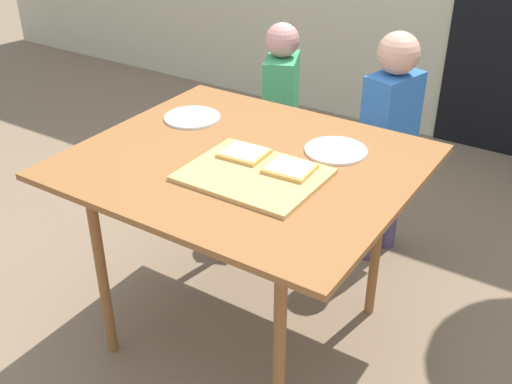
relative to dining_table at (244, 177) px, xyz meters
name	(u,v)px	position (x,y,z in m)	size (l,w,h in m)	color
ground_plane	(246,329)	(0.00, 0.00, -0.69)	(16.00, 16.00, 0.00)	#80684F
dining_table	(244,177)	(0.00, 0.00, 0.00)	(1.11, 0.97, 0.76)	brown
cutting_board	(253,175)	(0.09, -0.09, 0.08)	(0.43, 0.34, 0.01)	tan
pizza_slice_far_right	(290,168)	(0.18, -0.01, 0.09)	(0.15, 0.14, 0.02)	#DFA34E
pizza_slice_far_left	(244,154)	(0.00, 0.00, 0.09)	(0.15, 0.14, 0.02)	#DFA34E
plate_white_right	(336,150)	(0.23, 0.21, 0.07)	(0.21, 0.21, 0.01)	white
plate_white_left	(192,117)	(-0.36, 0.17, 0.07)	(0.21, 0.21, 0.01)	white
child_left	(281,113)	(-0.34, 0.82, -0.13)	(0.22, 0.28, 0.98)	navy
child_right	(389,133)	(0.21, 0.79, -0.09)	(0.20, 0.27, 1.04)	#484061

